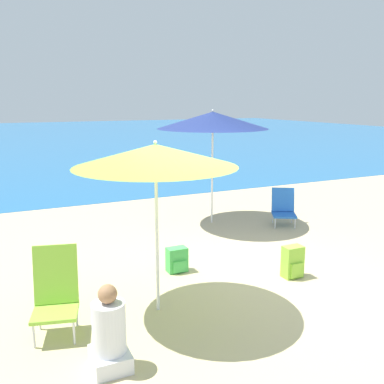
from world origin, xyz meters
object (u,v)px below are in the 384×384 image
at_px(beach_umbrella_navy, 213,120).
at_px(backpack_green, 177,260).
at_px(beach_umbrella_lime, 156,156).
at_px(beach_chair_blue, 283,207).
at_px(beach_chair_lime, 56,290).
at_px(backpack_lime, 293,262).
at_px(person_seated_near, 109,335).

distance_m(beach_umbrella_navy, backpack_green, 3.12).
bearing_deg(backpack_green, beach_umbrella_lime, -124.06).
bearing_deg(beach_chair_blue, backpack_green, -126.07).
height_order(beach_chair_lime, backpack_lime, beach_chair_lime).
height_order(beach_umbrella_lime, beach_chair_blue, beach_umbrella_lime).
relative_size(beach_umbrella_lime, beach_chair_blue, 2.80).
height_order(person_seated_near, backpack_green, person_seated_near).
xyz_separation_m(beach_umbrella_lime, person_seated_near, (-0.77, -0.83, -1.46)).
relative_size(backpack_green, backpack_lime, 0.79).
xyz_separation_m(beach_umbrella_navy, person_seated_near, (-2.99, -3.75, -1.67)).
relative_size(beach_umbrella_navy, backpack_lime, 5.02).
bearing_deg(person_seated_near, backpack_green, 52.26).
height_order(beach_umbrella_lime, person_seated_near, beach_umbrella_lime).
bearing_deg(backpack_lime, beach_umbrella_navy, 85.13).
distance_m(backpack_green, backpack_lime, 1.59).
distance_m(beach_umbrella_navy, person_seated_near, 5.08).
relative_size(beach_umbrella_lime, person_seated_near, 2.44).
relative_size(beach_umbrella_lime, backpack_green, 5.61).
bearing_deg(beach_chair_lime, beach_umbrella_navy, 55.52).
distance_m(beach_chair_lime, backpack_green, 1.99).
height_order(beach_umbrella_navy, backpack_green, beach_umbrella_navy).
bearing_deg(backpack_lime, beach_chair_lime, -178.50).
distance_m(person_seated_near, backpack_green, 2.27).
height_order(beach_umbrella_navy, backpack_lime, beach_umbrella_navy).
distance_m(beach_umbrella_lime, beach_chair_blue, 4.33).
bearing_deg(beach_umbrella_navy, backpack_lime, -94.87).
xyz_separation_m(beach_umbrella_navy, backpack_lime, (-0.24, -2.81, -1.78)).
relative_size(person_seated_near, backpack_green, 2.30).
distance_m(beach_chair_blue, backpack_lime, 2.58).
xyz_separation_m(beach_umbrella_navy, backpack_green, (-1.58, -1.97, -1.82)).
bearing_deg(backpack_lime, beach_chair_blue, 55.95).
bearing_deg(beach_chair_lime, beach_umbrella_lime, 13.48).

